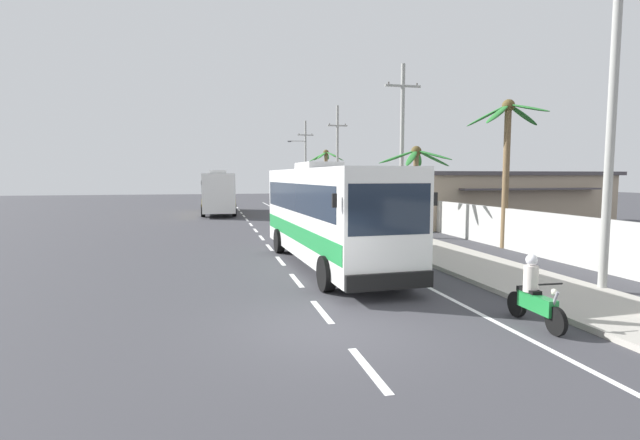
{
  "coord_description": "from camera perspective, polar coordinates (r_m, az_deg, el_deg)",
  "views": [
    {
      "loc": [
        -2.58,
        -9.63,
        3.32
      ],
      "look_at": [
        1.31,
        7.29,
        1.7
      ],
      "focal_mm": 26.5,
      "sensor_mm": 36.0,
      "label": 1
    }
  ],
  "objects": [
    {
      "name": "utility_pole_far",
      "position": [
        43.01,
        2.11,
        7.51
      ],
      "size": [
        1.82,
        0.24,
        9.62
      ],
      "color": "#9E9E99",
      "rests_on": "ground"
    },
    {
      "name": "coach_bus_far_lane",
      "position": [
        42.75,
        -12.24,
        3.41
      ],
      "size": [
        3.03,
        11.26,
        3.81
      ],
      "color": "white",
      "rests_on": "ground"
    },
    {
      "name": "pedestrian_near_kerb",
      "position": [
        27.45,
        7.18,
        0.29
      ],
      "size": [
        0.36,
        0.36,
        1.53
      ],
      "rotation": [
        0.0,
        0.0,
        3.39
      ],
      "color": "red",
      "rests_on": "sidewalk_kerb"
    },
    {
      "name": "palm_nearest",
      "position": [
        23.29,
        21.6,
        8.59
      ],
      "size": [
        3.53,
        3.83,
        6.77
      ],
      "color": "brown",
      "rests_on": "ground"
    },
    {
      "name": "palm_second",
      "position": [
        46.81,
        0.7,
        6.3
      ],
      "size": [
        3.53,
        3.62,
        5.91
      ],
      "color": "brown",
      "rests_on": "ground"
    },
    {
      "name": "boundary_wall",
      "position": [
        27.16,
        16.14,
        0.06
      ],
      "size": [
        0.24,
        60.0,
        1.85
      ],
      "primitive_type": "cube",
      "color": "#B2B2AD",
      "rests_on": "ground"
    },
    {
      "name": "palm_third",
      "position": [
        25.89,
        11.46,
        6.07
      ],
      "size": [
        4.17,
        3.77,
        4.92
      ],
      "color": "brown",
      "rests_on": "ground"
    },
    {
      "name": "motorcycle_beside_bus",
      "position": [
        11.69,
        24.44,
        -8.39
      ],
      "size": [
        0.56,
        1.96,
        1.57
      ],
      "color": "black",
      "rests_on": "ground"
    },
    {
      "name": "sidewalk_kerb",
      "position": [
        22.0,
        12.47,
        -3.29
      ],
      "size": [
        3.2,
        90.0,
        0.14
      ],
      "primitive_type": "cube",
      "color": "#A8A399",
      "rests_on": "ground"
    },
    {
      "name": "utility_pole_mid",
      "position": [
        28.6,
        9.87,
        8.86
      ],
      "size": [
        2.2,
        0.24,
        9.83
      ],
      "color": "#9E9E99",
      "rests_on": "ground"
    },
    {
      "name": "utility_pole_nearest",
      "position": [
        15.69,
        31.78,
        10.96
      ],
      "size": [
        2.22,
        0.24,
        9.71
      ],
      "color": "#9E9E99",
      "rests_on": "ground"
    },
    {
      "name": "lane_markings",
      "position": [
        24.89,
        -1.69,
        -2.33
      ],
      "size": [
        3.84,
        71.0,
        0.01
      ],
      "color": "white",
      "rests_on": "ground"
    },
    {
      "name": "pedestrian_midwalk",
      "position": [
        30.88,
        4.69,
        1.13
      ],
      "size": [
        0.36,
        0.36,
        1.77
      ],
      "rotation": [
        0.0,
        0.0,
        2.58
      ],
      "color": "navy",
      "rests_on": "sidewalk_kerb"
    },
    {
      "name": "utility_pole_distant",
      "position": [
        57.8,
        -1.83,
        7.25
      ],
      "size": [
        3.17,
        0.24,
        9.97
      ],
      "color": "#9E9E99",
      "rests_on": "ground"
    },
    {
      "name": "coach_bus_foreground",
      "position": [
        17.51,
        0.98,
        1.02
      ],
      "size": [
        3.32,
        11.28,
        3.86
      ],
      "color": "white",
      "rests_on": "ground"
    },
    {
      "name": "roadside_building",
      "position": [
        34.77,
        20.57,
        2.52
      ],
      "size": [
        14.35,
        7.43,
        3.61
      ],
      "color": "tan",
      "rests_on": "ground"
    },
    {
      "name": "ground_plane",
      "position": [
        10.51,
        1.98,
        -13.09
      ],
      "size": [
        160.0,
        160.0,
        0.0
      ],
      "primitive_type": "plane",
      "color": "#3A3A3F"
    }
  ]
}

